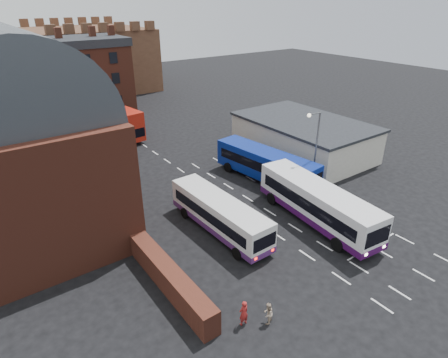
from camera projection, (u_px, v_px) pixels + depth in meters
ground at (299, 250)px, 29.07m from camera, size 180.00×180.00×0.00m
railway_station at (8, 124)px, 32.83m from camera, size 12.00×28.00×16.00m
forecourt_wall at (170, 279)px, 24.76m from camera, size 1.20×10.00×1.80m
cream_building at (303, 137)px, 46.22m from camera, size 10.40×16.40×4.25m
brick_terrace at (54, 86)px, 56.97m from camera, size 22.00×10.00×11.00m
castle_keep at (89, 59)px, 77.62m from camera, size 22.00×22.00×12.00m
bus_white_outbound at (219, 213)px, 30.74m from camera, size 2.97×10.91×2.96m
bus_white_inbound at (317, 202)px, 31.88m from camera, size 4.11×12.73×3.41m
bus_blue at (266, 164)px, 39.22m from camera, size 4.24×12.37×3.31m
bus_red_double at (116, 120)px, 51.81m from camera, size 3.95×11.01×4.31m
street_lamp at (314, 144)px, 36.09m from camera, size 1.66×0.36×8.14m
pedestrian_red at (244, 313)px, 22.14m from camera, size 0.64×0.43×1.75m
pedestrian_beige at (268, 314)px, 22.29m from camera, size 0.90×0.84×1.47m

